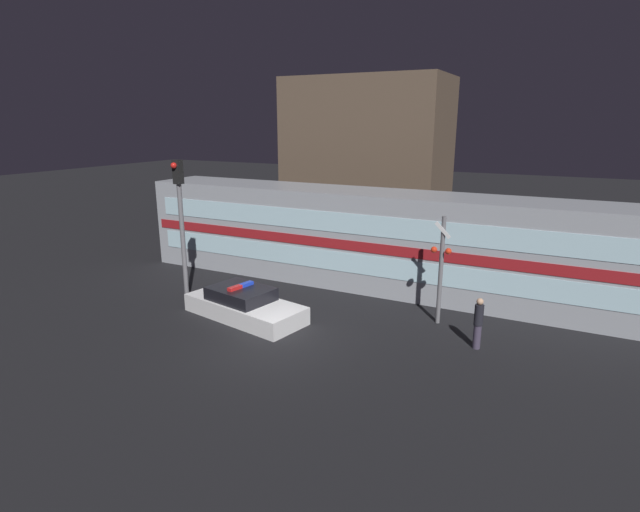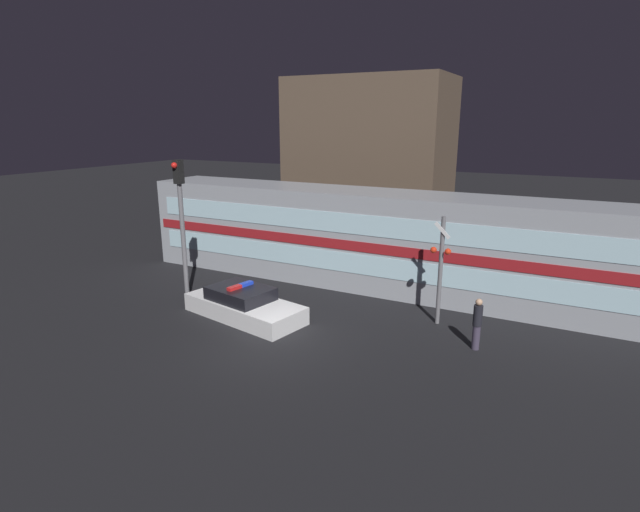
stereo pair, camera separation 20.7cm
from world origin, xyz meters
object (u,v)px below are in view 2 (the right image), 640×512
(train, at_px, (385,241))
(traffic_light_corner, at_px, (181,216))
(pedestrian, at_px, (477,323))
(crossing_signal_near, at_px, (440,266))
(police_car, at_px, (244,305))

(train, bearing_deg, traffic_light_corner, -141.63)
(pedestrian, bearing_deg, train, 137.03)
(pedestrian, bearing_deg, crossing_signal_near, 137.60)
(pedestrian, xyz_separation_m, traffic_light_corner, (-11.22, -0.71, 2.53))
(pedestrian, distance_m, crossing_signal_near, 2.52)
(pedestrian, height_order, traffic_light_corner, traffic_light_corner)
(train, relative_size, crossing_signal_near, 5.92)
(train, bearing_deg, pedestrian, -42.97)
(crossing_signal_near, bearing_deg, traffic_light_corner, -167.20)
(crossing_signal_near, relative_size, traffic_light_corner, 0.69)
(train, relative_size, police_car, 4.66)
(train, distance_m, pedestrian, 6.59)
(traffic_light_corner, bearing_deg, train, 38.37)
(crossing_signal_near, bearing_deg, police_car, -157.65)
(police_car, height_order, crossing_signal_near, crossing_signal_near)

